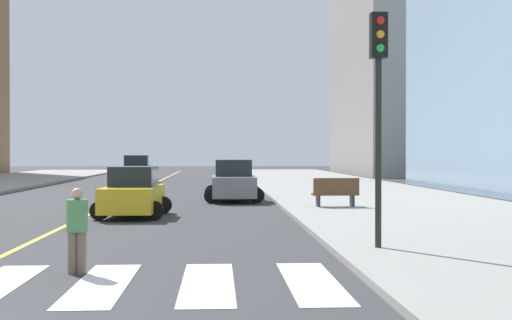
{
  "coord_description": "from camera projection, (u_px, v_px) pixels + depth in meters",
  "views": [
    {
      "loc": [
        4.67,
        -7.87,
        2.24
      ],
      "look_at": [
        6.45,
        24.27,
        1.92
      ],
      "focal_mm": 48.5,
      "sensor_mm": 36.0,
      "label": 1
    }
  ],
  "objects": [
    {
      "name": "sidewalk_kerb_east",
      "position": [
        402.0,
        206.0,
        28.26
      ],
      "size": [
        10.0,
        120.0,
        0.15
      ],
      "primitive_type": "cube",
      "color": "gray",
      "rests_on": "ground"
    },
    {
      "name": "lane_divider_paint",
      "position": [
        150.0,
        185.0,
        47.56
      ],
      "size": [
        0.16,
        80.0,
        0.01
      ],
      "primitive_type": "cube",
      "color": "yellow",
      "rests_on": "ground"
    },
    {
      "name": "parking_garage_concrete",
      "position": [
        431.0,
        63.0,
        73.92
      ],
      "size": [
        18.0,
        24.0,
        23.79
      ],
      "primitive_type": "cube",
      "color": "gray",
      "rests_on": "ground"
    },
    {
      "name": "car_gray_nearest",
      "position": [
        233.0,
        182.0,
        32.11
      ],
      "size": [
        2.71,
        4.33,
        1.93
      ],
      "rotation": [
        0.0,
        0.0,
        3.15
      ],
      "color": "slate",
      "rests_on": "ground"
    },
    {
      "name": "car_green_third",
      "position": [
        137.0,
        170.0,
        53.16
      ],
      "size": [
        3.03,
        4.72,
        2.07
      ],
      "rotation": [
        0.0,
        0.0,
        0.05
      ],
      "color": "#236B42",
      "rests_on": "ground"
    },
    {
      "name": "car_yellow_fourth",
      "position": [
        133.0,
        193.0,
        24.26
      ],
      "size": [
        2.57,
        4.02,
        1.77
      ],
      "rotation": [
        0.0,
        0.0,
        3.1
      ],
      "color": "gold",
      "rests_on": "ground"
    },
    {
      "name": "traffic_light_near_corner",
      "position": [
        379.0,
        84.0,
        15.23
      ],
      "size": [
        0.36,
        0.41,
        5.19
      ],
      "rotation": [
        0.0,
        0.0,
        3.14
      ],
      "color": "black",
      "rests_on": "sidewalk_kerb_east"
    },
    {
      "name": "park_bench",
      "position": [
        336.0,
        193.0,
        26.9
      ],
      "size": [
        1.82,
        0.61,
        1.12
      ],
      "rotation": [
        0.0,
        0.0,
        1.6
      ],
      "color": "brown",
      "rests_on": "sidewalk_kerb_east"
    },
    {
      "name": "pedestrian_crossing",
      "position": [
        77.0,
        227.0,
        12.77
      ],
      "size": [
        0.39,
        0.39,
        1.59
      ],
      "rotation": [
        0.0,
        0.0,
        6.23
      ],
      "color": "brown",
      "rests_on": "ground"
    }
  ]
}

